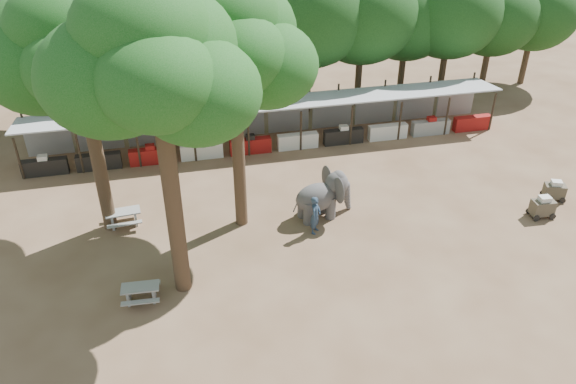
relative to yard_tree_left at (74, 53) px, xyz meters
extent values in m
plane|color=brown|center=(9.13, -7.19, -8.20)|extent=(100.00, 100.00, 0.00)
cube|color=#9FA1A8|center=(9.13, 6.81, -5.70)|extent=(28.00, 2.99, 0.39)
cylinder|color=#2D2319|center=(-3.47, 5.46, -7.00)|extent=(0.12, 0.12, 2.40)
cylinder|color=#2D2319|center=(-3.47, 8.16, -6.80)|extent=(0.12, 0.12, 2.80)
cube|color=black|center=(-3.47, 5.71, -7.75)|extent=(2.38, 0.50, 0.90)
cube|color=gray|center=(-3.47, 8.11, -7.20)|extent=(2.52, 0.12, 2.00)
cylinder|color=#2D2319|center=(-0.67, 5.46, -7.00)|extent=(0.12, 0.12, 2.40)
cylinder|color=#2D2319|center=(-0.67, 8.16, -6.80)|extent=(0.12, 0.12, 2.80)
cube|color=black|center=(-0.67, 5.71, -7.75)|extent=(2.38, 0.50, 0.90)
cube|color=gray|center=(-0.67, 8.11, -7.20)|extent=(2.52, 0.12, 2.00)
cylinder|color=#2D2319|center=(2.13, 5.46, -7.00)|extent=(0.12, 0.12, 2.40)
cylinder|color=#2D2319|center=(2.13, 8.16, -6.80)|extent=(0.12, 0.12, 2.80)
cube|color=maroon|center=(2.13, 5.71, -7.75)|extent=(2.38, 0.50, 0.90)
cube|color=gray|center=(2.13, 8.11, -7.20)|extent=(2.52, 0.12, 2.00)
cylinder|color=#2D2319|center=(4.93, 5.46, -7.00)|extent=(0.12, 0.12, 2.40)
cylinder|color=#2D2319|center=(4.93, 8.16, -6.80)|extent=(0.12, 0.12, 2.80)
cube|color=silver|center=(4.93, 5.71, -7.75)|extent=(2.38, 0.50, 0.90)
cube|color=gray|center=(4.93, 8.11, -7.20)|extent=(2.52, 0.12, 2.00)
cylinder|color=#2D2319|center=(7.73, 5.46, -7.00)|extent=(0.12, 0.12, 2.40)
cylinder|color=#2D2319|center=(7.73, 8.16, -6.80)|extent=(0.12, 0.12, 2.80)
cube|color=maroon|center=(7.73, 5.71, -7.75)|extent=(2.38, 0.50, 0.90)
cube|color=gray|center=(7.73, 8.11, -7.20)|extent=(2.52, 0.12, 2.00)
cylinder|color=#2D2319|center=(10.53, 5.46, -7.00)|extent=(0.12, 0.12, 2.40)
cylinder|color=#2D2319|center=(10.53, 8.16, -6.80)|extent=(0.12, 0.12, 2.80)
cube|color=silver|center=(10.53, 5.71, -7.75)|extent=(2.38, 0.50, 0.90)
cube|color=gray|center=(10.53, 8.11, -7.20)|extent=(2.52, 0.12, 2.00)
cylinder|color=#2D2319|center=(13.33, 5.46, -7.00)|extent=(0.12, 0.12, 2.40)
cylinder|color=#2D2319|center=(13.33, 8.16, -6.80)|extent=(0.12, 0.12, 2.80)
cube|color=black|center=(13.33, 5.71, -7.75)|extent=(2.38, 0.50, 0.90)
cube|color=gray|center=(13.33, 8.11, -7.20)|extent=(2.52, 0.12, 2.00)
cylinder|color=#2D2319|center=(16.13, 5.46, -7.00)|extent=(0.12, 0.12, 2.40)
cylinder|color=#2D2319|center=(16.13, 8.16, -6.80)|extent=(0.12, 0.12, 2.80)
cube|color=silver|center=(16.13, 5.71, -7.75)|extent=(2.38, 0.50, 0.90)
cube|color=gray|center=(16.13, 8.11, -7.20)|extent=(2.52, 0.12, 2.00)
cylinder|color=#2D2319|center=(18.93, 5.46, -7.00)|extent=(0.12, 0.12, 2.40)
cylinder|color=#2D2319|center=(18.93, 8.16, -6.80)|extent=(0.12, 0.12, 2.80)
cube|color=gray|center=(18.93, 5.71, -7.75)|extent=(2.38, 0.50, 0.90)
cube|color=gray|center=(18.93, 8.11, -7.20)|extent=(2.52, 0.12, 2.00)
cylinder|color=#2D2319|center=(21.73, 5.46, -7.00)|extent=(0.12, 0.12, 2.40)
cylinder|color=#2D2319|center=(21.73, 8.16, -6.80)|extent=(0.12, 0.12, 2.80)
cube|color=maroon|center=(21.73, 5.71, -7.75)|extent=(2.38, 0.50, 0.90)
cube|color=gray|center=(21.73, 8.11, -7.20)|extent=(2.52, 0.12, 2.00)
cylinder|color=#332316|center=(0.13, -0.19, -3.60)|extent=(0.60, 0.60, 9.20)
cone|color=#332316|center=(0.13, -0.19, 1.00)|extent=(0.57, 0.57, 2.88)
ellipsoid|color=#0C450E|center=(-1.27, 0.11, -0.38)|extent=(4.80, 4.80, 3.94)
ellipsoid|color=#0C450E|center=(1.33, -0.79, -0.78)|extent=(4.20, 4.20, 3.44)
ellipsoid|color=#0C450E|center=(0.33, 0.91, 0.22)|extent=(5.20, 5.20, 4.26)
ellipsoid|color=#0C450E|center=(0.13, -1.49, -0.08)|extent=(3.80, 3.80, 3.12)
ellipsoid|color=#0C450E|center=(-0.17, 0.01, 1.02)|extent=(4.40, 4.40, 3.61)
cylinder|color=#332316|center=(3.13, -5.19, -3.00)|extent=(0.64, 0.64, 10.40)
cone|color=#332316|center=(3.13, -5.19, 2.20)|extent=(0.61, 0.61, 3.25)
ellipsoid|color=#0C450E|center=(1.73, -4.89, 0.64)|extent=(4.80, 4.80, 3.94)
ellipsoid|color=#0C450E|center=(4.33, -5.79, 0.24)|extent=(4.20, 4.20, 3.44)
ellipsoid|color=#0C450E|center=(3.33, -4.09, 1.24)|extent=(5.20, 5.20, 4.26)
ellipsoid|color=#0C450E|center=(3.13, -6.49, 0.94)|extent=(3.80, 3.80, 3.12)
ellipsoid|color=#0C450E|center=(2.83, -4.99, 2.04)|extent=(4.40, 4.40, 3.61)
cylinder|color=#332316|center=(6.13, -1.19, -3.40)|extent=(0.56, 0.56, 9.60)
cone|color=#332316|center=(6.13, -1.19, 1.40)|extent=(0.53, 0.53, 3.00)
ellipsoid|color=#0C450E|center=(4.73, -0.89, -0.04)|extent=(4.80, 4.80, 3.94)
ellipsoid|color=#0C450E|center=(7.33, -1.79, -0.44)|extent=(4.20, 4.20, 3.44)
ellipsoid|color=#0C450E|center=(6.33, -0.09, 0.56)|extent=(5.20, 5.20, 4.26)
ellipsoid|color=#0C450E|center=(6.13, -2.49, 0.26)|extent=(3.80, 3.80, 3.12)
ellipsoid|color=#0C450E|center=(5.83, -0.99, 1.36)|extent=(4.40, 4.40, 3.61)
cylinder|color=#332316|center=(-4.20, 11.81, -6.33)|extent=(0.44, 0.44, 3.74)
ellipsoid|color=black|center=(-4.20, 11.81, -2.68)|extent=(6.46, 5.95, 5.61)
cylinder|color=#332316|center=(-0.87, 11.81, -6.33)|extent=(0.44, 0.44, 3.74)
ellipsoid|color=black|center=(-0.87, 11.81, -2.68)|extent=(6.46, 5.95, 5.61)
cylinder|color=#332316|center=(2.47, 11.81, -6.33)|extent=(0.44, 0.44, 3.74)
ellipsoid|color=black|center=(2.47, 11.81, -2.68)|extent=(6.46, 5.95, 5.61)
cylinder|color=#332316|center=(5.80, 11.81, -6.33)|extent=(0.44, 0.44, 3.74)
ellipsoid|color=black|center=(5.80, 11.81, -2.68)|extent=(6.46, 5.95, 5.61)
cylinder|color=#332316|center=(9.13, 11.81, -6.33)|extent=(0.44, 0.44, 3.74)
ellipsoid|color=black|center=(9.13, 11.81, -2.68)|extent=(6.46, 5.95, 5.61)
cylinder|color=#332316|center=(12.47, 11.81, -6.33)|extent=(0.44, 0.44, 3.74)
ellipsoid|color=black|center=(12.47, 11.81, -2.68)|extent=(6.46, 5.95, 5.61)
cylinder|color=#332316|center=(15.80, 11.81, -6.33)|extent=(0.44, 0.44, 3.74)
ellipsoid|color=black|center=(15.80, 11.81, -2.68)|extent=(6.46, 5.95, 5.61)
cylinder|color=#332316|center=(19.13, 11.81, -6.33)|extent=(0.44, 0.44, 3.74)
ellipsoid|color=black|center=(19.13, 11.81, -2.68)|extent=(6.46, 5.95, 5.61)
cylinder|color=#332316|center=(22.47, 11.81, -6.33)|extent=(0.44, 0.44, 3.74)
ellipsoid|color=black|center=(22.47, 11.81, -2.68)|extent=(6.46, 5.95, 5.61)
cylinder|color=#332316|center=(25.80, 11.81, -6.33)|extent=(0.44, 0.44, 3.74)
ellipsoid|color=black|center=(25.80, 11.81, -2.68)|extent=(6.46, 5.95, 5.61)
cylinder|color=#332316|center=(29.13, 11.81, -6.33)|extent=(0.44, 0.44, 3.74)
ellipsoid|color=black|center=(29.13, 11.81, -2.68)|extent=(6.46, 5.95, 5.61)
ellipsoid|color=#403E3E|center=(9.68, -1.53, -7.10)|extent=(2.30, 1.60, 1.37)
cylinder|color=#403E3E|center=(9.16, -1.96, -7.62)|extent=(0.57, 0.57, 1.16)
cylinder|color=#403E3E|center=(9.05, -1.32, -7.62)|extent=(0.57, 0.57, 1.16)
cylinder|color=#403E3E|center=(10.31, -1.75, -7.62)|extent=(0.57, 0.57, 1.16)
cylinder|color=#403E3E|center=(10.19, -1.11, -7.62)|extent=(0.57, 0.57, 1.16)
ellipsoid|color=#403E3E|center=(10.66, -1.35, -6.61)|extent=(1.32, 1.14, 1.27)
ellipsoid|color=#403E3E|center=(10.58, -2.00, -6.58)|extent=(0.38, 1.06, 1.30)
ellipsoid|color=#403E3E|center=(10.36, -0.78, -6.58)|extent=(0.38, 1.06, 1.30)
cone|color=#403E3E|center=(11.27, -1.24, -7.48)|extent=(0.61, 0.61, 1.43)
imported|color=#26384C|center=(9.29, -2.70, -7.27)|extent=(0.75, 0.80, 1.86)
cube|color=gray|center=(1.51, -5.65, -7.51)|extent=(1.48, 0.76, 0.06)
cube|color=gray|center=(1.03, -5.62, -7.87)|extent=(0.13, 0.58, 0.67)
cube|color=gray|center=(1.98, -5.68, -7.87)|extent=(0.13, 0.58, 0.67)
cube|color=gray|center=(1.47, -6.17, -7.80)|extent=(1.45, 0.33, 0.05)
cube|color=gray|center=(1.54, -5.12, -7.80)|extent=(1.45, 0.33, 0.05)
cube|color=gray|center=(0.76, -0.20, -7.45)|extent=(1.62, 0.86, 0.06)
cube|color=gray|center=(0.24, -0.24, -7.84)|extent=(0.16, 0.63, 0.73)
cube|color=gray|center=(1.28, -0.15, -7.84)|extent=(0.16, 0.63, 0.73)
cube|color=gray|center=(0.81, -0.77, -7.76)|extent=(1.58, 0.39, 0.05)
cube|color=gray|center=(0.71, 0.37, -7.76)|extent=(1.58, 0.39, 0.05)
cube|color=#3B3327|center=(20.15, -3.90, -7.68)|extent=(1.07, 0.68, 0.73)
cylinder|color=black|center=(19.72, -4.22, -8.04)|extent=(0.31, 0.08, 0.31)
cylinder|color=black|center=(20.54, -4.27, -8.04)|extent=(0.31, 0.08, 0.31)
cylinder|color=black|center=(19.75, -3.54, -8.04)|extent=(0.31, 0.08, 0.31)
cylinder|color=black|center=(20.58, -3.58, -8.04)|extent=(0.31, 0.08, 0.31)
cube|color=silver|center=(20.15, -3.90, -7.21)|extent=(0.54, 0.44, 0.26)
cube|color=#3B3327|center=(21.66, -2.66, -7.71)|extent=(1.13, 0.91, 0.69)
cylinder|color=black|center=(21.18, -2.82, -8.05)|extent=(0.30, 0.16, 0.30)
cylinder|color=black|center=(21.91, -3.11, -8.05)|extent=(0.30, 0.16, 0.30)
cylinder|color=black|center=(21.42, -2.22, -8.05)|extent=(0.30, 0.16, 0.30)
cylinder|color=black|center=(22.15, -2.50, -8.05)|extent=(0.30, 0.16, 0.30)
cube|color=silver|center=(21.66, -2.66, -7.26)|extent=(0.60, 0.55, 0.25)
camera|label=1|loc=(3.36, -22.93, 6.85)|focal=35.00mm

